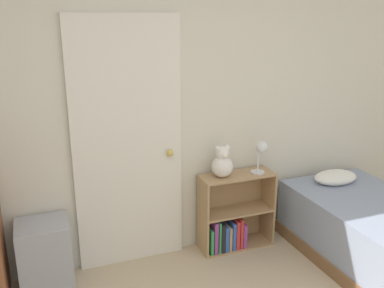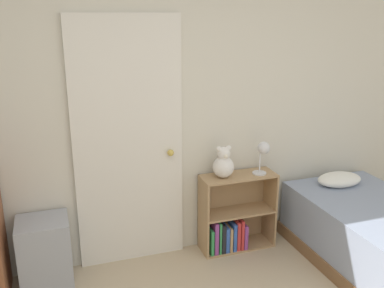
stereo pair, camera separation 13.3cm
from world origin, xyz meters
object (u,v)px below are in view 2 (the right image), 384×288
teddy_bear (223,164)px  desk_lamp (263,151)px  bookshelf (232,221)px  storage_bin (45,253)px

teddy_bear → desk_lamp: desk_lamp is taller
bookshelf → teddy_bear: 0.57m
storage_bin → desk_lamp: bearing=0.2°
teddy_bear → desk_lamp: bearing=-6.4°
storage_bin → teddy_bear: teddy_bear is taller
desk_lamp → storage_bin: bearing=-179.8°
storage_bin → teddy_bear: 1.61m
bookshelf → teddy_bear: size_ratio=2.48×
storage_bin → teddy_bear: bearing=1.8°
teddy_bear → bookshelf: bearing=2.0°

